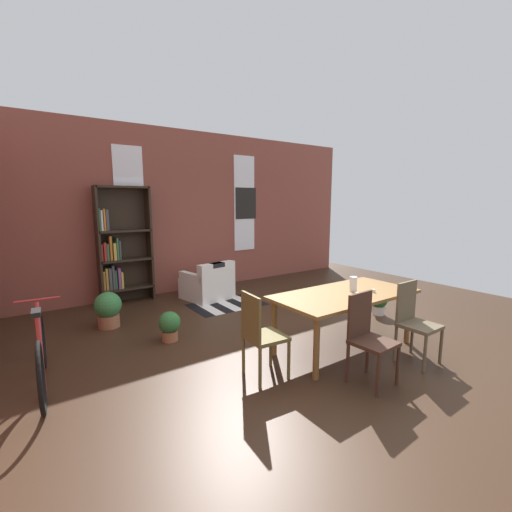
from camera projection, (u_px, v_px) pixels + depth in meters
The scene contains 19 objects.
ground_plane at pixel (313, 345), 4.57m from camera, with size 9.65×9.65×0.00m, color #372417.
back_wall_brick at pixel (192, 212), 7.35m from camera, with size 8.42×0.12×3.35m, color brown.
window_pane_0 at pixel (130, 204), 6.54m from camera, with size 0.55×0.02×2.18m, color white.
window_pane_1 at pixel (244, 204), 8.00m from camera, with size 0.55×0.02×2.18m, color white.
dining_table at pixel (345, 299), 4.38m from camera, with size 1.91×0.94×0.75m.
vase_on_table at pixel (353, 284), 4.44m from camera, with size 0.09×0.09×0.19m, color silver.
tealight_candle_0 at pixel (357, 294), 4.22m from camera, with size 0.04×0.04×0.05m, color silver.
tealight_candle_1 at pixel (374, 291), 4.39m from camera, with size 0.04×0.04×0.04m, color silver.
dining_chair_near_left at pixel (368, 335), 3.60m from camera, with size 0.42×0.42×0.95m.
dining_chair_near_right at pixel (414, 319), 4.08m from camera, with size 0.41×0.41×0.95m.
dining_chair_head_left at pixel (260, 333), 3.66m from camera, with size 0.43×0.43×0.95m.
bookshelf_tall at pixel (120, 248), 6.37m from camera, with size 0.96×0.32×2.18m.
armchair_white at pixel (208, 285), 6.73m from camera, with size 0.93×0.93×0.75m.
bicycle_second at pixel (41, 354), 3.54m from camera, with size 0.44×1.70×0.89m.
potted_plant_by_shelf at pixel (379, 302), 5.79m from camera, with size 0.29×0.29×0.40m.
potted_plant_corner at pixel (108, 309), 5.20m from camera, with size 0.39×0.39×0.55m.
potted_plant_window at pixel (170, 325), 4.70m from camera, with size 0.30×0.30×0.41m.
striped_rug at pixel (227, 304), 6.37m from camera, with size 1.33×0.88×0.01m.
framed_picture at pixel (246, 203), 8.01m from camera, with size 0.56×0.03×0.72m, color black.
Camera 1 is at (-3.09, -3.12, 1.91)m, focal length 24.04 mm.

